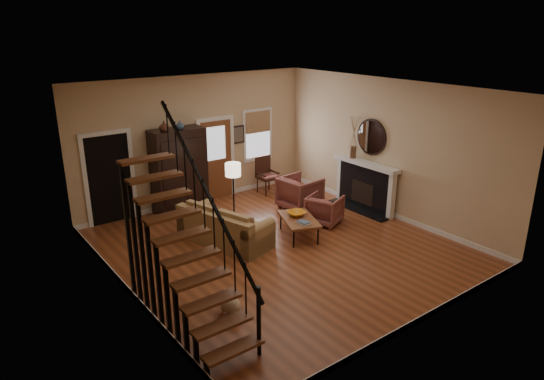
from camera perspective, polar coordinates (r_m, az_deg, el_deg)
room at (r=10.93m, az=-6.46°, el=3.10°), size 7.00×7.33×3.30m
staircase at (r=7.30m, az=-10.20°, el=-4.56°), size 0.94×2.80×3.20m
fireplace at (r=12.38m, az=11.02°, el=1.05°), size 0.33×1.95×2.30m
armoire at (r=12.11m, az=-10.89°, el=2.21°), size 1.30×0.60×2.10m
vase_a at (r=11.60m, az=-12.59°, el=7.34°), size 0.24×0.24×0.25m
vase_b at (r=11.77m, az=-10.80°, el=7.53°), size 0.20×0.20×0.21m
sofa at (r=10.43m, az=-5.56°, el=-4.22°), size 1.43×2.22×0.77m
coffee_table at (r=10.73m, az=3.16°, el=-4.41°), size 1.06×1.33×0.44m
bowl at (r=10.76m, az=2.88°, el=-2.77°), size 0.40×0.40×0.10m
books at (r=10.35m, az=3.74°, el=-3.83°), size 0.21×0.29×0.05m
armchair_left at (r=11.45m, az=6.19°, el=-2.29°), size 0.98×0.97×0.68m
armchair_right at (r=12.28m, az=3.31°, el=-0.33°), size 1.00×0.98×0.84m
floor_lamp at (r=11.03m, az=-4.53°, el=-0.70°), size 0.39×0.39×1.54m
side_chair at (r=13.36m, az=-0.54°, el=1.72°), size 0.54×0.54×1.02m
dog at (r=8.06m, az=-4.96°, el=-13.36°), size 0.31×0.50×0.36m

